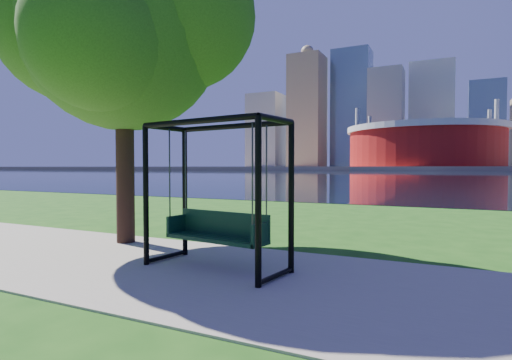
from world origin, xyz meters
The scene contains 8 objects.
ground centered at (0.00, 0.00, 0.00)m, with size 900.00×900.00×0.00m, color #1E5114.
path centered at (0.00, -0.50, 0.01)m, with size 120.00×4.00×0.03m, color #9E937F.
river centered at (0.00, 102.00, 0.01)m, with size 900.00×180.00×0.02m, color black.
far_bank centered at (0.00, 306.00, 1.00)m, with size 900.00×228.00×2.00m, color #937F60.
stadium centered at (-10.00, 235.00, 14.23)m, with size 83.00×83.00×32.00m.
skyline centered at (-4.27, 319.39, 35.89)m, with size 392.00×66.00×96.50m.
swing centered at (-0.44, -0.25, 1.17)m, with size 2.47×1.34×2.41m.
park_tree centered at (-3.47, 0.86, 4.71)m, with size 5.46×4.94×6.79m.
Camera 1 is at (2.95, -5.77, 1.67)m, focal length 28.00 mm.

